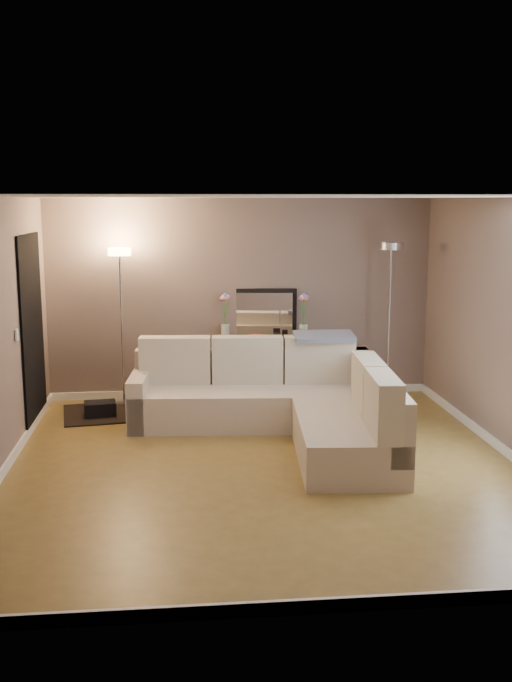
{
  "coord_description": "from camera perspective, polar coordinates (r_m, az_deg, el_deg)",
  "views": [
    {
      "loc": [
        -0.8,
        -7.07,
        2.56
      ],
      "look_at": [
        0.0,
        0.8,
        1.1
      ],
      "focal_mm": 40.0,
      "sensor_mm": 36.0,
      "label": 1
    }
  ],
  "objects": [
    {
      "name": "baseboard_left",
      "position": [
        7.69,
        -18.36,
        -9.15
      ],
      "size": [
        0.03,
        5.5,
        0.1
      ],
      "primitive_type": "cube",
      "color": "white",
      "rests_on": "ground"
    },
    {
      "name": "black_bag",
      "position": [
        9.38,
        -11.61,
        -5.2
      ],
      "size": [
        0.4,
        0.31,
        0.24
      ],
      "primitive_type": "cube",
      "rotation": [
        0.0,
        0.0,
        0.15
      ],
      "color": "black",
      "rests_on": "charcoal_rug"
    },
    {
      "name": "ceiling",
      "position": [
        7.12,
        0.66,
        10.81
      ],
      "size": [
        5.0,
        5.5,
        0.01
      ],
      "primitive_type": "cube",
      "color": "white",
      "rests_on": "ground"
    },
    {
      "name": "baseboard_right",
      "position": [
        8.19,
        18.34,
        -7.94
      ],
      "size": [
        0.03,
        5.5,
        0.1
      ],
      "primitive_type": "cube",
      "color": "white",
      "rests_on": "ground"
    },
    {
      "name": "sectional_sofa",
      "position": [
        8.46,
        2.25,
        -4.6
      ],
      "size": [
        2.86,
        2.88,
        0.99
      ],
      "color": "beige",
      "rests_on": "floor"
    },
    {
      "name": "floor_lamp_unlit",
      "position": [
        9.72,
        10.03,
        3.75
      ],
      "size": [
        0.35,
        0.35,
        2.06
      ],
      "color": "silver",
      "rests_on": "floor"
    },
    {
      "name": "flower_vase_right",
      "position": [
        9.84,
        3.59,
        1.51
      ],
      "size": [
        0.14,
        0.12,
        0.63
      ],
      "color": "silver",
      "rests_on": "console_table"
    },
    {
      "name": "wall_front",
      "position": [
        4.56,
        4.55,
        -5.63
      ],
      "size": [
        5.0,
        0.02,
        2.6
      ],
      "primitive_type": "cube",
      "color": "#79655D",
      "rests_on": "ground"
    },
    {
      "name": "charcoal_rug",
      "position": [
        9.51,
        -10.31,
        -5.28
      ],
      "size": [
        1.43,
        1.15,
        0.02
      ],
      "primitive_type": "cube",
      "rotation": [
        0.0,
        0.0,
        0.15
      ],
      "color": "black",
      "rests_on": "floor"
    },
    {
      "name": "baseboard_back",
      "position": [
        10.15,
        -1.11,
        -3.85
      ],
      "size": [
        5.0,
        0.03,
        0.1
      ],
      "primitive_type": "cube",
      "color": "white",
      "rests_on": "ground"
    },
    {
      "name": "doorway",
      "position": [
        9.05,
        -16.42,
        0.74
      ],
      "size": [
        0.02,
        1.2,
        2.2
      ],
      "primitive_type": "cube",
      "color": "black",
      "rests_on": "ground"
    },
    {
      "name": "wall_back",
      "position": [
        9.94,
        -1.14,
        3.18
      ],
      "size": [
        5.0,
        0.02,
        2.6
      ],
      "primitive_type": "cube",
      "color": "#79655D",
      "rests_on": "ground"
    },
    {
      "name": "table_decor",
      "position": [
        9.83,
        0.61,
        0.12
      ],
      "size": [
        0.51,
        0.14,
        0.12
      ],
      "color": "#CE4924",
      "rests_on": "console_table"
    },
    {
      "name": "console_table",
      "position": [
        9.94,
        0.19,
        -2.0
      ],
      "size": [
        1.23,
        0.45,
        0.74
      ],
      "color": "black",
      "rests_on": "floor"
    },
    {
      "name": "baseboard_front",
      "position": [
        5.08,
        4.28,
        -19.23
      ],
      "size": [
        5.0,
        0.03,
        0.1
      ],
      "primitive_type": "cube",
      "color": "white",
      "rests_on": "ground"
    },
    {
      "name": "flower_vase_left",
      "position": [
        9.84,
        -2.33,
        1.52
      ],
      "size": [
        0.14,
        0.12,
        0.63
      ],
      "color": "silver",
      "rests_on": "console_table"
    },
    {
      "name": "leaning_mirror",
      "position": [
        9.97,
        0.63,
        2.06
      ],
      "size": [
        0.85,
        0.13,
        0.66
      ],
      "color": "black",
      "rests_on": "console_table"
    },
    {
      "name": "throw_blanket",
      "position": [
        9.03,
        5.14,
        0.35
      ],
      "size": [
        0.72,
        0.43,
        0.09
      ],
      "primitive_type": "cube",
      "rotation": [
        0.1,
        0.0,
        -0.02
      ],
      "color": "slate",
      "rests_on": "sectional_sofa"
    },
    {
      "name": "switch_plate",
      "position": [
        8.21,
        -17.52,
        0.43
      ],
      "size": [
        0.02,
        0.08,
        0.12
      ],
      "primitive_type": "cube",
      "color": "white",
      "rests_on": "ground"
    },
    {
      "name": "floor_lamp_lit",
      "position": [
        9.62,
        -10.11,
        3.39
      ],
      "size": [
        0.32,
        0.32,
        1.99
      ],
      "color": "silver",
      "rests_on": "floor"
    },
    {
      "name": "floor",
      "position": [
        7.57,
        0.62,
        -9.37
      ],
      "size": [
        5.0,
        5.5,
        0.01
      ],
      "primitive_type": "cube",
      "color": "olive",
      "rests_on": "ground"
    }
  ]
}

